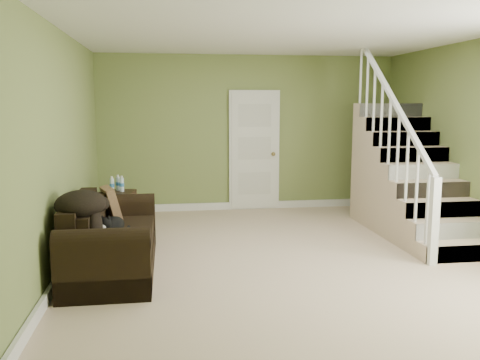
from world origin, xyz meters
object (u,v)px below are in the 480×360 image
object	(u,v)px
side_table	(118,209)
cat	(113,226)
sofa	(109,243)
banana	(118,240)

from	to	relation	value
side_table	cat	bearing A→B (deg)	-86.10
sofa	cat	xyz separation A→B (m)	(0.07, -0.17, 0.23)
sofa	cat	distance (m)	0.29
banana	side_table	bearing A→B (deg)	72.86
banana	cat	bearing A→B (deg)	81.59
sofa	side_table	world-z (taller)	sofa
sofa	side_table	distance (m)	1.93
sofa	banana	world-z (taller)	sofa
side_table	cat	size ratio (longest dim) A/B	1.42
sofa	side_table	size ratio (longest dim) A/B	2.61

